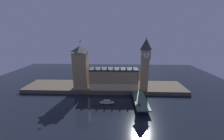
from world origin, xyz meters
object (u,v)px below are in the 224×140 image
object	(u,v)px
victoria_tower	(81,67)
pedestrian_mid_walk	(147,101)
street_lamp_far	(133,91)
street_lamp_mid	(147,96)
car_northbound_trail	(139,105)
street_lamp_near	(136,103)
pedestrian_far_rail	(133,94)
boat_upstream	(107,102)
clock_tower	(145,63)
pedestrian_near_rail	(136,105)

from	to	relation	value
victoria_tower	pedestrian_mid_walk	bearing A→B (deg)	-26.34
pedestrian_mid_walk	street_lamp_far	xyz separation A→B (m)	(-12.52, 18.76, 3.15)
victoria_tower	pedestrian_mid_walk	world-z (taller)	victoria_tower
pedestrian_mid_walk	street_lamp_mid	world-z (taller)	street_lamp_mid
car_northbound_trail	street_lamp_near	xyz separation A→B (m)	(-3.43, -1.97, 3.20)
pedestrian_far_rail	boat_upstream	world-z (taller)	pedestrian_far_rail
clock_tower	boat_upstream	size ratio (longest dim) A/B	3.89
pedestrian_mid_walk	pedestrian_far_rail	xyz separation A→B (m)	(-12.12, 16.59, 0.00)
car_northbound_trail	street_lamp_far	size ratio (longest dim) A/B	0.60
car_northbound_trail	street_lamp_mid	size ratio (longest dim) A/B	0.54
pedestrian_near_rail	boat_upstream	distance (m)	33.86
car_northbound_trail	pedestrian_far_rail	world-z (taller)	pedestrian_far_rail
clock_tower	pedestrian_near_rail	world-z (taller)	clock_tower
pedestrian_near_rail	boat_upstream	size ratio (longest dim) A/B	0.11
victoria_tower	car_northbound_trail	world-z (taller)	victoria_tower
car_northbound_trail	clock_tower	bearing A→B (deg)	74.59
boat_upstream	pedestrian_near_rail	bearing A→B (deg)	-23.76
clock_tower	victoria_tower	bearing A→B (deg)	176.97
car_northbound_trail	boat_upstream	size ratio (longest dim) A/B	0.22
street_lamp_mid	street_lamp_far	bearing A→B (deg)	131.27
victoria_tower	boat_upstream	distance (m)	59.89
clock_tower	pedestrian_mid_walk	xyz separation A→B (m)	(-2.95, -34.96, -33.61)
car_northbound_trail	street_lamp_mid	bearing A→B (deg)	53.34
street_lamp_near	street_lamp_far	distance (m)	29.44
street_lamp_mid	pedestrian_mid_walk	bearing A→B (deg)	-95.66
victoria_tower	boat_upstream	bearing A→B (deg)	-43.96
clock_tower	street_lamp_near	xyz separation A→B (m)	(-15.47, -45.64, -30.58)
pedestrian_near_rail	street_lamp_near	world-z (taller)	street_lamp_near
pedestrian_far_rail	boat_upstream	size ratio (longest dim) A/B	0.09
car_northbound_trail	pedestrian_mid_walk	bearing A→B (deg)	43.79
car_northbound_trail	boat_upstream	xyz separation A→B (m)	(-33.64, 12.67, -4.97)
street_lamp_near	boat_upstream	world-z (taller)	street_lamp_near
pedestrian_mid_walk	street_lamp_near	size ratio (longest dim) A/B	0.26
victoria_tower	street_lamp_mid	bearing A→B (deg)	-23.85
victoria_tower	pedestrian_near_rail	xyz separation A→B (m)	(67.28, -48.83, -26.20)
street_lamp_near	street_lamp_mid	size ratio (longest dim) A/B	0.88
street_lamp_mid	street_lamp_far	size ratio (longest dim) A/B	1.11
clock_tower	pedestrian_far_rail	xyz separation A→B (m)	(-15.07, -18.37, -33.61)
car_northbound_trail	pedestrian_near_rail	world-z (taller)	pedestrian_near_rail
victoria_tower	car_northbound_trail	xyz separation A→B (m)	(70.31, -48.03, -26.53)
clock_tower	street_lamp_mid	bearing A→B (deg)	-94.71
pedestrian_near_rail	street_lamp_near	size ratio (longest dim) A/B	0.30
pedestrian_far_rail	street_lamp_mid	xyz separation A→B (m)	(12.52, -12.56, 3.57)
clock_tower	victoria_tower	distance (m)	82.78
street_lamp_near	street_lamp_far	bearing A→B (deg)	90.00
victoria_tower	boat_upstream	world-z (taller)	victoria_tower
pedestrian_far_rail	street_lamp_far	distance (m)	3.84
victoria_tower	street_lamp_mid	world-z (taller)	victoria_tower
street_lamp_mid	clock_tower	bearing A→B (deg)	85.29
street_lamp_mid	pedestrian_far_rail	bearing A→B (deg)	134.92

